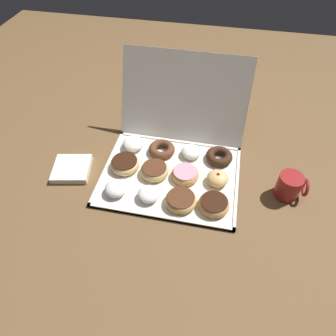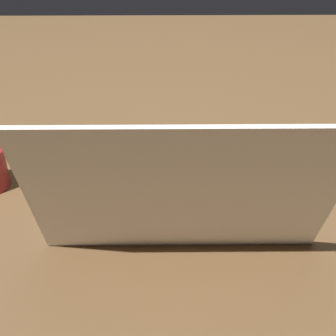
% 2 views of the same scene
% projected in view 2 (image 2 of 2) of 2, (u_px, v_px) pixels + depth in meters
% --- Properties ---
extents(ground_plane, '(3.00, 3.00, 0.00)m').
position_uv_depth(ground_plane, '(177.00, 185.00, 1.19)').
color(ground_plane, brown).
extents(donut_box, '(0.54, 0.42, 0.01)m').
position_uv_depth(donut_box, '(177.00, 183.00, 1.19)').
color(donut_box, silver).
rests_on(donut_box, ground).
extents(box_lid_open, '(0.54, 0.16, 0.36)m').
position_uv_depth(box_lid_open, '(183.00, 196.00, 0.85)').
color(box_lid_open, silver).
rests_on(box_lid_open, ground).
extents(powdered_filled_donut_0, '(0.08, 0.08, 0.04)m').
position_uv_depth(powdered_filled_donut_0, '(247.00, 147.00, 1.28)').
color(powdered_filled_donut_0, white).
rests_on(powdered_filled_donut_0, donut_box).
extents(powdered_filled_donut_1, '(0.08, 0.08, 0.04)m').
position_uv_depth(powdered_filled_donut_1, '(198.00, 148.00, 1.28)').
color(powdered_filled_donut_1, white).
rests_on(powdered_filled_donut_1, donut_box).
extents(chocolate_frosted_donut_2, '(0.12, 0.12, 0.04)m').
position_uv_depth(chocolate_frosted_donut_2, '(151.00, 148.00, 1.28)').
color(chocolate_frosted_donut_2, tan).
rests_on(chocolate_frosted_donut_2, donut_box).
extents(chocolate_frosted_donut_3, '(0.11, 0.11, 0.04)m').
position_uv_depth(chocolate_frosted_donut_3, '(105.00, 149.00, 1.27)').
color(chocolate_frosted_donut_3, tan).
rests_on(chocolate_frosted_donut_3, donut_box).
extents(chocolate_frosted_donut_4, '(0.12, 0.12, 0.04)m').
position_uv_depth(chocolate_frosted_donut_4, '(257.00, 175.00, 1.17)').
color(chocolate_frosted_donut_4, '#E5B770').
rests_on(chocolate_frosted_donut_4, donut_box).
extents(chocolate_frosted_donut_5, '(0.11, 0.11, 0.04)m').
position_uv_depth(chocolate_frosted_donut_5, '(204.00, 173.00, 1.18)').
color(chocolate_frosted_donut_5, '#E5B770').
rests_on(chocolate_frosted_donut_5, donut_box).
extents(pink_frosted_donut_6, '(0.11, 0.11, 0.04)m').
position_uv_depth(pink_frosted_donut_6, '(153.00, 174.00, 1.17)').
color(pink_frosted_donut_6, tan).
rests_on(pink_frosted_donut_6, donut_box).
extents(jelly_filled_donut_7, '(0.08, 0.08, 0.05)m').
position_uv_depth(jelly_filled_donut_7, '(99.00, 174.00, 1.17)').
color(jelly_filled_donut_7, '#E5B770').
rests_on(jelly_filled_donut_7, donut_box).
extents(powdered_filled_donut_8, '(0.09, 0.09, 0.04)m').
position_uv_depth(powdered_filled_donut_8, '(266.00, 206.00, 1.07)').
color(powdered_filled_donut_8, white).
rests_on(powdered_filled_donut_8, donut_box).
extents(chocolate_cake_ring_donut_9, '(0.11, 0.11, 0.03)m').
position_uv_depth(chocolate_cake_ring_donut_9, '(207.00, 206.00, 1.07)').
color(chocolate_cake_ring_donut_9, '#59331E').
rests_on(chocolate_cake_ring_donut_9, donut_box).
extents(powdered_filled_donut_10, '(0.08, 0.08, 0.04)m').
position_uv_depth(powdered_filled_donut_10, '(150.00, 207.00, 1.06)').
color(powdered_filled_donut_10, white).
rests_on(powdered_filled_donut_10, donut_box).
extents(chocolate_cake_ring_donut_11, '(0.11, 0.11, 0.04)m').
position_uv_depth(chocolate_cake_ring_donut_11, '(95.00, 209.00, 1.06)').
color(chocolate_cake_ring_donut_11, '#381E11').
rests_on(chocolate_cake_ring_donut_11, donut_box).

